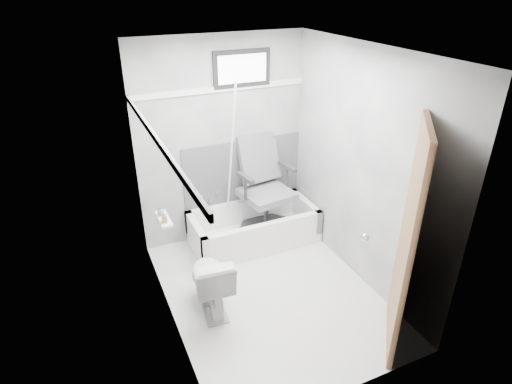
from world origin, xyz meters
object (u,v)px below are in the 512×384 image
soap_bottle_a (164,217)px  soap_bottle_b (161,211)px  toilet (210,281)px  bathtub (254,227)px  door (459,256)px  office_chair (267,188)px

soap_bottle_a → soap_bottle_b: bearing=90.0°
toilet → soap_bottle_a: (-0.32, 0.26, 0.64)m
bathtub → soap_bottle_a: size_ratio=13.95×
bathtub → door: 2.46m
bathtub → office_chair: (0.18, 0.02, 0.48)m
office_chair → soap_bottle_b: office_chair is taller
bathtub → soap_bottle_b: bearing=-157.0°
toilet → office_chair: bearing=-132.6°
office_chair → toilet: bearing=-146.5°
bathtub → office_chair: 0.52m
soap_bottle_a → bathtub: bearing=28.5°
toilet → door: bearing=146.3°
bathtub → office_chair: office_chair is taller
soap_bottle_b → toilet: bearing=-51.4°
bathtub → soap_bottle_b: (-1.17, -0.50, 0.75)m
office_chair → soap_bottle_a: office_chair is taller
bathtub → toilet: bearing=-133.5°
bathtub → soap_bottle_b: 1.48m
office_chair → soap_bottle_a: (-1.35, -0.66, 0.27)m
toilet → door: (1.60, -1.31, 0.67)m
door → soap_bottle_b: door is taller
door → toilet: bearing=140.6°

